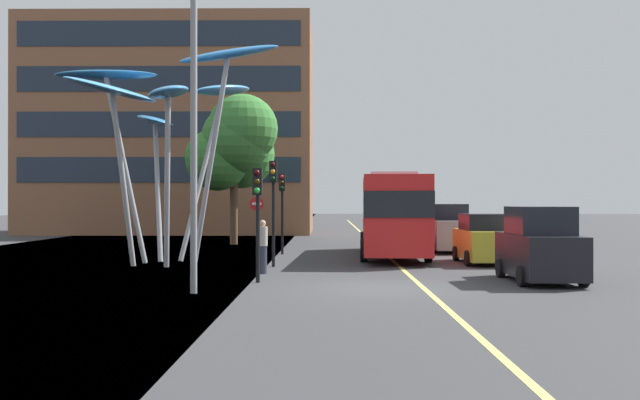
# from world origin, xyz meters

# --- Properties ---
(ground) EXTENTS (120.00, 240.00, 0.10)m
(ground) POSITION_xyz_m (-0.74, 0.00, -0.05)
(ground) COLOR #38383A
(red_bus) EXTENTS (3.21, 10.78, 3.69)m
(red_bus) POSITION_xyz_m (1.35, 11.11, 2.02)
(red_bus) COLOR red
(red_bus) RESTS_ON ground
(leaf_sculpture) EXTENTS (8.98, 8.98, 8.79)m
(leaf_sculpture) POSITION_xyz_m (-7.82, 7.82, 6.43)
(leaf_sculpture) COLOR #9EA0A5
(leaf_sculpture) RESTS_ON ground
(traffic_light_kerb_near) EXTENTS (0.28, 0.42, 3.42)m
(traffic_light_kerb_near) POSITION_xyz_m (-3.64, 1.12, 2.49)
(traffic_light_kerb_near) COLOR black
(traffic_light_kerb_near) RESTS_ON ground
(traffic_light_kerb_far) EXTENTS (0.28, 0.42, 3.94)m
(traffic_light_kerb_far) POSITION_xyz_m (-3.56, 6.11, 2.84)
(traffic_light_kerb_far) COLOR black
(traffic_light_kerb_far) RESTS_ON ground
(traffic_light_island_mid) EXTENTS (0.28, 0.42, 3.72)m
(traffic_light_island_mid) POSITION_xyz_m (-3.64, 12.26, 2.69)
(traffic_light_island_mid) COLOR black
(traffic_light_island_mid) RESTS_ON ground
(car_parked_near) EXTENTS (1.95, 3.87, 2.28)m
(car_parked_near) POSITION_xyz_m (4.87, 1.49, 1.06)
(car_parked_near) COLOR black
(car_parked_near) RESTS_ON ground
(car_parked_mid) EXTENTS (1.98, 3.92, 1.96)m
(car_parked_mid) POSITION_xyz_m (4.64, 7.73, 0.93)
(car_parked_mid) COLOR gold
(car_parked_mid) RESTS_ON ground
(car_parked_far) EXTENTS (1.92, 4.17, 2.32)m
(car_parked_far) POSITION_xyz_m (4.32, 14.07, 1.08)
(car_parked_far) COLOR gray
(car_parked_far) RESTS_ON ground
(car_side_street) EXTENTS (1.92, 4.41, 2.20)m
(car_side_street) POSITION_xyz_m (4.93, 19.63, 1.02)
(car_side_street) COLOR silver
(car_side_street) RESTS_ON ground
(car_far_side) EXTENTS (2.03, 3.81, 2.27)m
(car_far_side) POSITION_xyz_m (4.84, 27.00, 1.06)
(car_far_side) COLOR #2D5138
(car_far_side) RESTS_ON ground
(street_lamp) EXTENTS (1.47, 0.44, 8.85)m
(street_lamp) POSITION_xyz_m (-4.82, -1.19, 5.51)
(street_lamp) COLOR gray
(street_lamp) RESTS_ON ground
(tree_pavement_near) EXTENTS (5.20, 5.89, 8.41)m
(tree_pavement_near) POSITION_xyz_m (-6.85, 19.11, 5.54)
(tree_pavement_near) COLOR brown
(tree_pavement_near) RESTS_ON ground
(pedestrian) EXTENTS (0.34, 0.34, 1.81)m
(pedestrian) POSITION_xyz_m (-3.74, 3.78, 0.91)
(pedestrian) COLOR #2D3342
(pedestrian) RESTS_ON ground
(no_entry_sign) EXTENTS (0.60, 0.12, 2.64)m
(no_entry_sign) POSITION_xyz_m (-4.55, 9.78, 1.76)
(no_entry_sign) COLOR gray
(no_entry_sign) RESTS_ON ground
(backdrop_building) EXTENTS (21.75, 10.71, 16.34)m
(backdrop_building) POSITION_xyz_m (-13.67, 35.00, 8.18)
(backdrop_building) COLOR brown
(backdrop_building) RESTS_ON ground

